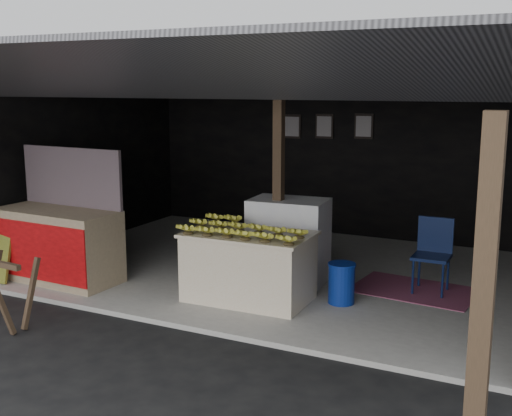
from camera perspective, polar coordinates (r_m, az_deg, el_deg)
The scene contains 11 objects.
ground at distance 7.18m, azimuth -6.70°, elevation -10.70°, with size 80.00×80.00×0.00m, color black.
concrete_slab at distance 9.25m, azimuth 1.81°, elevation -5.46°, with size 7.00×5.00×0.06m, color gray.
shophouse at distance 9.18m, azimuth 2.72°, elevation 7.55°, with size 7.40×7.29×3.02m.
banana_table at distance 7.77m, azimuth -0.65°, elevation -5.20°, with size 1.54×0.98×0.83m.
banana_pile at distance 7.65m, azimuth -0.66°, elevation -1.62°, with size 1.39×0.84×0.16m, color gold, non-canonical shape.
white_crate at distance 8.50m, azimuth 2.91°, elevation -2.89°, with size 1.04×0.75×1.10m.
neighbor_stall at distance 8.93m, azimuth -17.18°, elevation -2.87°, with size 1.72×0.83×1.75m.
water_barrel at distance 7.77m, azimuth 7.60°, elevation -6.75°, with size 0.31×0.31×0.46m, color navy.
plastic_chair at distance 8.38m, azimuth 15.49°, elevation -3.47°, with size 0.44×0.44×0.93m.
magenta_rug at distance 8.47m, azimuth 13.91°, elevation -7.08°, with size 1.50×1.00×0.01m, color maroon.
picture_frames at distance 11.17m, azimuth 6.26°, elevation 7.23°, with size 1.62×0.04×0.46m.
Camera 1 is at (3.69, -5.57, 2.63)m, focal length 45.00 mm.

